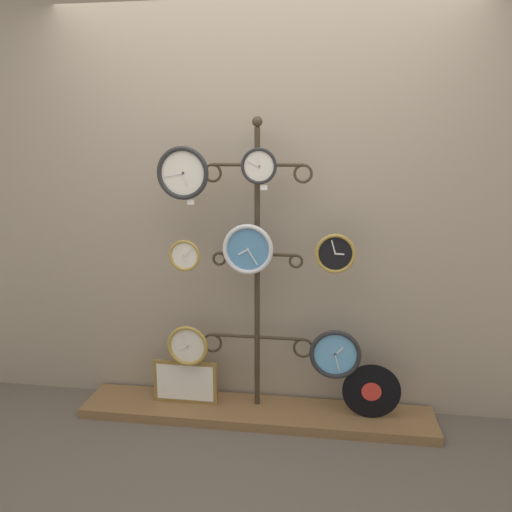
% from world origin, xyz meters
% --- Properties ---
extents(ground_plane, '(12.00, 12.00, 0.00)m').
position_xyz_m(ground_plane, '(0.00, 0.00, 0.00)').
color(ground_plane, brown).
extents(shop_wall, '(4.40, 0.04, 2.80)m').
position_xyz_m(shop_wall, '(0.00, 0.57, 1.40)').
color(shop_wall, gray).
rests_on(shop_wall, ground_plane).
extents(low_shelf, '(2.20, 0.36, 0.06)m').
position_xyz_m(low_shelf, '(0.00, 0.35, 0.03)').
color(low_shelf, brown).
rests_on(low_shelf, ground_plane).
extents(display_stand, '(0.70, 0.41, 1.84)m').
position_xyz_m(display_stand, '(-0.00, 0.41, 0.54)').
color(display_stand, '#382D1E').
rests_on(display_stand, ground_plane).
extents(clock_top_left, '(0.30, 0.04, 0.30)m').
position_xyz_m(clock_top_left, '(-0.41, 0.29, 1.52)').
color(clock_top_left, silver).
extents(clock_top_center, '(0.20, 0.04, 0.20)m').
position_xyz_m(clock_top_center, '(0.02, 0.31, 1.56)').
color(clock_top_center, silver).
extents(clock_middle_left, '(0.19, 0.04, 0.19)m').
position_xyz_m(clock_middle_left, '(-0.42, 0.33, 1.04)').
color(clock_middle_left, silver).
extents(clock_middle_center, '(0.30, 0.04, 0.30)m').
position_xyz_m(clock_middle_center, '(-0.04, 0.32, 1.09)').
color(clock_middle_center, '#4C84B2').
extents(clock_middle_right, '(0.23, 0.04, 0.23)m').
position_xyz_m(clock_middle_right, '(0.46, 0.31, 1.08)').
color(clock_middle_right, black).
extents(clock_bottom_left, '(0.26, 0.04, 0.26)m').
position_xyz_m(clock_bottom_left, '(-0.42, 0.32, 0.47)').
color(clock_bottom_left, silver).
extents(clock_bottom_right, '(0.31, 0.04, 0.31)m').
position_xyz_m(clock_bottom_right, '(0.48, 0.33, 0.46)').
color(clock_bottom_right, '#60A8DB').
extents(vinyl_record, '(0.35, 0.01, 0.35)m').
position_xyz_m(vinyl_record, '(0.70, 0.33, 0.23)').
color(vinyl_record, black).
rests_on(vinyl_record, low_shelf).
extents(picture_frame, '(0.41, 0.02, 0.28)m').
position_xyz_m(picture_frame, '(-0.46, 0.36, 0.20)').
color(picture_frame, olive).
rests_on(picture_frame, low_shelf).
extents(price_tag_upper, '(0.04, 0.00, 0.03)m').
position_xyz_m(price_tag_upper, '(-0.37, 0.29, 1.36)').
color(price_tag_upper, white).
extents(price_tag_mid, '(0.04, 0.00, 0.03)m').
position_xyz_m(price_tag_mid, '(0.05, 0.31, 1.45)').
color(price_tag_mid, white).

